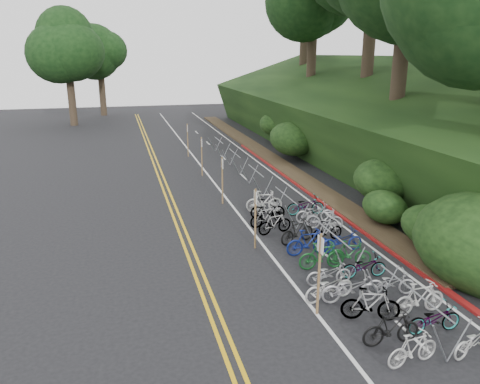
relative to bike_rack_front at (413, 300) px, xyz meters
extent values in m
plane|color=black|center=(-3.27, 1.63, -0.89)|extent=(120.00, 120.00, 0.00)
cube|color=gold|center=(-5.42, 11.63, -0.89)|extent=(0.12, 80.00, 0.01)
cube|color=gold|center=(-5.12, 11.63, -0.89)|extent=(0.12, 80.00, 0.01)
cube|color=silver|center=(-2.27, 11.63, -0.89)|extent=(0.12, 80.00, 0.01)
cube|color=silver|center=(1.93, 11.63, -0.89)|extent=(0.12, 80.00, 0.01)
cube|color=silver|center=(-0.17, -0.37, -0.89)|extent=(0.10, 1.60, 0.01)
cube|color=silver|center=(-0.17, 5.63, -0.89)|extent=(0.10, 1.60, 0.01)
cube|color=silver|center=(-0.17, 11.63, -0.89)|extent=(0.10, 1.60, 0.01)
cube|color=silver|center=(-0.17, 17.63, -0.89)|extent=(0.10, 1.60, 0.01)
cube|color=silver|center=(-0.17, 23.63, -0.89)|extent=(0.10, 1.60, 0.01)
cube|color=silver|center=(-0.17, 29.63, -0.89)|extent=(0.10, 1.60, 0.01)
cube|color=silver|center=(-0.17, 35.63, -0.89)|extent=(0.10, 1.60, 0.01)
cube|color=maroon|center=(2.43, 13.63, -0.84)|extent=(0.25, 28.00, 0.10)
cube|color=black|center=(10.23, 23.63, 1.91)|extent=(12.32, 44.00, 9.11)
cube|color=#382819|center=(3.13, 23.63, -0.81)|extent=(1.40, 44.00, 0.16)
ellipsoid|color=#284C19|center=(3.93, 4.63, 0.15)|extent=(2.00, 2.80, 1.60)
ellipsoid|color=#284C19|center=(4.73, 9.63, 0.66)|extent=(2.60, 3.64, 2.08)
ellipsoid|color=#284C19|center=(5.93, 15.63, 1.10)|extent=(2.20, 3.08, 1.76)
ellipsoid|color=#284C19|center=(4.53, 21.63, 0.67)|extent=(3.00, 4.20, 2.40)
ellipsoid|color=#284C19|center=(5.23, 27.63, 0.83)|extent=(2.40, 3.36, 1.92)
ellipsoid|color=#284C19|center=(6.53, 31.63, 1.52)|extent=(2.80, 3.92, 2.24)
ellipsoid|color=#284C19|center=(3.73, 7.63, 0.01)|extent=(1.80, 2.52, 1.44)
ellipsoid|color=#284C19|center=(6.73, 19.63, 1.71)|extent=(3.20, 4.48, 2.56)
cylinder|color=#2D2319|center=(7.73, 13.63, 4.84)|extent=(0.85, 0.85, 6.47)
cylinder|color=#2D2319|center=(10.23, 21.63, 5.97)|extent=(0.89, 0.89, 7.33)
cylinder|color=#2D2319|center=(9.23, 29.63, 4.92)|extent=(0.82, 0.82, 6.04)
ellipsoid|color=black|center=(9.23, 29.63, 10.36)|extent=(8.05, 8.05, 7.65)
cylinder|color=#2D2319|center=(11.73, 37.63, 6.06)|extent=(0.87, 0.87, 6.90)
cylinder|color=#2D2319|center=(-12.27, 43.63, 1.91)|extent=(0.80, 0.80, 5.61)
ellipsoid|color=black|center=(-12.27, 43.63, 7.01)|extent=(7.67, 7.67, 7.28)
cylinder|color=#2D2319|center=(-9.27, 51.63, 1.69)|extent=(0.78, 0.78, 5.18)
ellipsoid|color=black|center=(-9.27, 51.63, 6.29)|extent=(6.71, 6.71, 6.37)
cylinder|color=gray|center=(0.00, 0.00, 0.29)|extent=(0.05, 3.41, 0.05)
cylinder|color=gray|center=(-0.28, -1.60, -0.30)|extent=(0.60, 0.04, 1.17)
cylinder|color=gray|center=(0.28, -1.60, -0.30)|extent=(0.60, 0.04, 1.17)
cylinder|color=gray|center=(-0.28, 1.60, -0.30)|extent=(0.60, 0.04, 1.17)
cylinder|color=gray|center=(0.28, 1.60, -0.30)|extent=(0.60, 0.04, 1.17)
cylinder|color=gray|center=(-0.27, 4.63, 0.26)|extent=(0.05, 3.00, 0.05)
cylinder|color=gray|center=(-0.55, 3.23, -0.32)|extent=(0.58, 0.04, 1.13)
cylinder|color=gray|center=(0.01, 3.23, -0.32)|extent=(0.58, 0.04, 1.13)
cylinder|color=gray|center=(-0.55, 6.03, -0.32)|extent=(0.58, 0.04, 1.13)
cylinder|color=gray|center=(0.01, 6.03, -0.32)|extent=(0.58, 0.04, 1.13)
cylinder|color=gray|center=(-0.27, 9.63, 0.26)|extent=(0.05, 3.00, 0.05)
cylinder|color=gray|center=(-0.55, 8.23, -0.32)|extent=(0.58, 0.04, 1.13)
cylinder|color=gray|center=(0.01, 8.23, -0.32)|extent=(0.58, 0.04, 1.13)
cylinder|color=gray|center=(-0.55, 11.03, -0.32)|extent=(0.58, 0.04, 1.13)
cylinder|color=gray|center=(0.01, 11.03, -0.32)|extent=(0.58, 0.04, 1.13)
cylinder|color=gray|center=(-0.27, 14.63, 0.26)|extent=(0.05, 3.00, 0.05)
cylinder|color=gray|center=(-0.55, 13.23, -0.32)|extent=(0.58, 0.04, 1.13)
cylinder|color=gray|center=(0.01, 13.23, -0.32)|extent=(0.58, 0.04, 1.13)
cylinder|color=gray|center=(-0.55, 16.03, -0.32)|extent=(0.58, 0.04, 1.13)
cylinder|color=gray|center=(0.01, 16.03, -0.32)|extent=(0.58, 0.04, 1.13)
cylinder|color=gray|center=(-0.27, 19.63, 0.26)|extent=(0.05, 3.00, 0.05)
cylinder|color=gray|center=(-0.55, 18.23, -0.32)|extent=(0.58, 0.04, 1.13)
cylinder|color=gray|center=(0.01, 18.23, -0.32)|extent=(0.58, 0.04, 1.13)
cylinder|color=gray|center=(-0.55, 21.03, -0.32)|extent=(0.58, 0.04, 1.13)
cylinder|color=gray|center=(0.01, 21.03, -0.32)|extent=(0.58, 0.04, 1.13)
cylinder|color=gray|center=(-0.27, 24.63, 0.26)|extent=(0.05, 3.00, 0.05)
cylinder|color=gray|center=(-0.55, 23.23, -0.32)|extent=(0.58, 0.04, 1.13)
cylinder|color=gray|center=(0.01, 23.23, -0.32)|extent=(0.58, 0.04, 1.13)
cylinder|color=gray|center=(-0.55, 26.03, -0.32)|extent=(0.58, 0.04, 1.13)
cylinder|color=gray|center=(0.01, 26.03, -0.32)|extent=(0.58, 0.04, 1.13)
cylinder|color=brown|center=(-2.26, 1.39, 0.41)|extent=(0.08, 0.08, 2.61)
cube|color=silver|center=(-2.26, 1.39, 1.36)|extent=(0.02, 0.40, 0.50)
cylinder|color=brown|center=(-2.67, 6.63, 0.36)|extent=(0.08, 0.08, 2.50)
cube|color=silver|center=(-2.67, 6.63, 1.26)|extent=(0.02, 0.40, 0.50)
cylinder|color=brown|center=(-2.67, 12.63, 0.36)|extent=(0.08, 0.08, 2.50)
cube|color=silver|center=(-2.67, 12.63, 1.26)|extent=(0.02, 0.40, 0.50)
cylinder|color=brown|center=(-2.67, 18.63, 0.36)|extent=(0.08, 0.08, 2.50)
cube|color=silver|center=(-2.67, 18.63, 1.26)|extent=(0.02, 0.40, 0.50)
cylinder|color=brown|center=(-2.67, 24.63, 0.36)|extent=(0.08, 0.08, 2.50)
cube|color=silver|center=(-2.67, 24.63, 1.26)|extent=(0.02, 0.40, 0.50)
imported|color=beige|center=(-1.57, 2.07, -0.43)|extent=(0.88, 1.84, 0.93)
imported|color=beige|center=(-0.92, -1.44, -0.43)|extent=(0.63, 1.58, 0.93)
imported|color=beige|center=(0.91, -1.46, -0.47)|extent=(0.96, 1.70, 0.85)
imported|color=black|center=(-0.98, -0.55, -0.39)|extent=(0.53, 1.68, 1.00)
imported|color=slate|center=(0.51, -0.34, -0.46)|extent=(0.59, 1.66, 0.87)
imported|color=slate|center=(-0.89, 0.69, -0.37)|extent=(1.04, 1.81, 1.05)
imported|color=beige|center=(0.69, 0.62, -0.36)|extent=(0.59, 1.79, 1.06)
imported|color=#9E9EA3|center=(-0.98, 1.78, -0.41)|extent=(0.88, 1.92, 0.98)
imported|color=#9E9EA3|center=(0.55, 1.90, -0.48)|extent=(0.87, 1.67, 0.84)
imported|color=#9E9EA3|center=(-1.13, 3.02, -0.47)|extent=(0.60, 1.62, 0.84)
imported|color=slate|center=(0.28, 3.20, -0.46)|extent=(0.69, 1.67, 0.86)
imported|color=#144C1E|center=(-0.87, 4.19, -0.37)|extent=(0.60, 1.77, 1.05)
imported|color=#144C1E|center=(0.29, 4.26, -0.42)|extent=(0.99, 1.64, 0.95)
imported|color=navy|center=(-0.86, 5.47, -0.36)|extent=(0.56, 1.80, 1.07)
imported|color=navy|center=(0.56, 5.46, -0.43)|extent=(0.66, 1.78, 0.93)
imported|color=black|center=(-0.83, 6.71, -0.38)|extent=(1.01, 1.77, 1.03)
imported|color=slate|center=(0.44, 6.59, -0.43)|extent=(0.75, 1.61, 0.93)
imported|color=slate|center=(-1.40, 7.93, -0.41)|extent=(0.78, 1.68, 0.98)
imported|color=#9E9EA3|center=(0.93, 7.89, -0.40)|extent=(1.01, 1.69, 0.98)
imported|color=slate|center=(-1.49, 8.87, -0.40)|extent=(0.80, 1.70, 0.99)
imported|color=#9E9EA3|center=(0.85, 8.81, -0.42)|extent=(0.80, 1.85, 0.94)
imported|color=slate|center=(-1.11, 9.84, -0.40)|extent=(0.73, 1.70, 0.99)
imported|color=slate|center=(0.84, 9.90, -0.41)|extent=(0.80, 1.91, 0.98)
imported|color=beige|center=(-0.96, 10.84, -0.35)|extent=(0.75, 1.87, 1.09)
camera|label=1|loc=(-7.68, -10.12, 6.69)|focal=35.00mm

